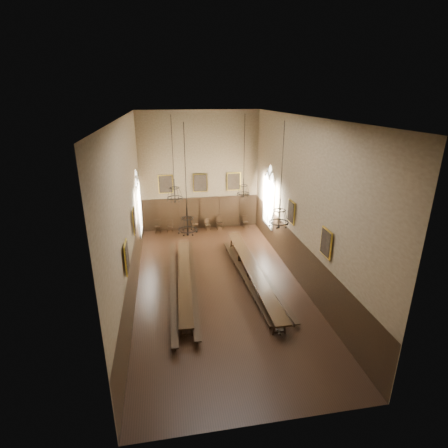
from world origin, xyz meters
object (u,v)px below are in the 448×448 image
object	(u,v)px
bench_right_inner	(244,278)
chair_0	(158,229)
bench_left_inner	(193,282)
chair_5	(219,225)
table_left	(185,280)
chandelier_front_left	(187,223)
chair_7	(245,224)
chair_4	(208,226)
chandelier_front_right	(279,216)
table_right	(252,274)
bench_right_outer	(265,278)
chair_3	(195,226)
bench_left_outer	(173,285)
chandelier_back_right	(244,188)
chair_1	(170,229)
chandelier_back_left	(175,193)

from	to	relation	value
bench_right_inner	chair_0	size ratio (longest dim) A/B	9.27
bench_left_inner	chair_5	size ratio (longest dim) A/B	10.04
table_left	bench_right_inner	xyz separation A→B (m)	(3.35, -0.08, -0.10)
chair_5	chandelier_front_left	bearing A→B (deg)	-105.90
bench_left_inner	chair_7	size ratio (longest dim) A/B	11.03
bench_right_inner	chair_4	distance (m)	8.56
bench_left_inner	chandelier_front_right	size ratio (longest dim) A/B	2.28
chair_0	chandelier_front_right	bearing A→B (deg)	-63.33
table_right	chandelier_front_left	xyz separation A→B (m)	(-3.72, -2.99, 4.43)
bench_right_outer	chandelier_front_left	distance (m)	6.89
chair_3	chair_0	bearing A→B (deg)	-171.39
bench_right_inner	chandelier_front_right	bearing A→B (deg)	-73.38
chair_5	chair_3	bearing A→B (deg)	179.68
chair_3	bench_left_outer	bearing A→B (deg)	-93.67
chair_7	chandelier_front_left	size ratio (longest dim) A/B	0.20
chair_4	chandelier_front_left	bearing A→B (deg)	-116.75
bench_left_outer	chandelier_back_right	xyz separation A→B (m)	(4.50, 3.01, 4.47)
chandelier_front_left	bench_left_inner	bearing A→B (deg)	83.18
bench_right_inner	chandelier_front_left	distance (m)	6.33
chandelier_front_right	chair_3	bearing A→B (deg)	103.89
bench_right_inner	chair_0	bearing A→B (deg)	119.51
chair_0	chair_5	world-z (taller)	chair_5
chair_0	bench_left_outer	bearing A→B (deg)	-84.15
table_left	chair_0	distance (m)	8.62
chandelier_front_left	chair_5	bearing A→B (deg)	74.38
bench_right_inner	chandelier_back_right	bearing A→B (deg)	79.48
bench_right_inner	bench_right_outer	bearing A→B (deg)	-11.96
bench_right_inner	chair_1	world-z (taller)	chair_1
table_right	chandelier_back_left	xyz separation A→B (m)	(-4.05, 2.58, 4.28)
bench_left_inner	bench_right_inner	bearing A→B (deg)	0.67
chair_4	chair_5	xyz separation A→B (m)	(0.95, 0.03, 0.05)
bench_right_inner	chair_4	size ratio (longest dim) A/B	10.96
chair_7	chandelier_front_left	world-z (taller)	chandelier_front_left
chair_1	chair_7	size ratio (longest dim) A/B	0.99
table_right	chair_0	bearing A→B (deg)	122.05
chair_3	chair_7	distance (m)	4.02
bench_left_outer	chair_3	distance (m)	8.96
chair_1	chandelier_back_left	world-z (taller)	chandelier_back_left
table_right	bench_left_inner	bearing A→B (deg)	-178.37
table_right	chair_4	bearing A→B (deg)	99.86
chair_5	bench_right_outer	bearing A→B (deg)	-82.64
chair_0	chair_7	distance (m)	6.91
chandelier_front_left	chandelier_front_right	world-z (taller)	same
chair_0	chair_4	distance (m)	3.86
bench_left_outer	chandelier_back_left	distance (m)	5.25
chair_7	chair_3	bearing A→B (deg)	173.59
chair_4	chandelier_back_left	bearing A→B (deg)	-129.38
bench_right_outer	chandelier_front_right	distance (m)	5.34
bench_left_inner	chandelier_back_left	xyz separation A→B (m)	(-0.68, 2.67, 4.40)
chandelier_back_left	chandelier_back_right	size ratio (longest dim) A/B	1.01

